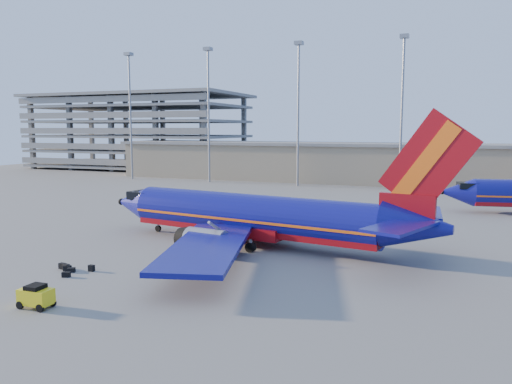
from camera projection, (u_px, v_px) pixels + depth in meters
ground at (224, 230)px, 57.24m from camera, size 220.00×220.00×0.00m
terminal_building at (381, 163)px, 106.65m from camera, size 122.00×16.00×8.50m
parking_garage at (139, 128)px, 146.60m from camera, size 62.00×32.00×21.40m
light_mast_row at (348, 97)px, 95.71m from camera, size 101.60×1.60×28.65m
aircraft_main at (259, 217)px, 49.48m from camera, size 38.85×37.11×13.21m
baggage_tug at (36, 296)px, 32.27m from camera, size 2.17×1.35×1.54m
luggage_pile at (70, 269)px, 40.57m from camera, size 3.27×2.47×0.52m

